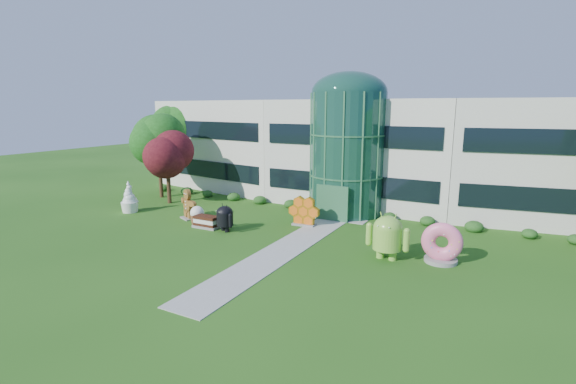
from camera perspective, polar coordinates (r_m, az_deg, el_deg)
The scene contains 14 objects.
ground at distance 24.98m, azimuth -2.03°, elevation -8.81°, with size 140.00×140.00×0.00m, color #215114.
building at distance 40.17m, azimuth 11.14°, elevation 5.59°, with size 46.00×15.00×9.30m, color beige, non-canonical shape.
atrium at distance 34.49m, azimuth 8.13°, elevation 5.15°, with size 6.00×6.00×9.80m, color #194738.
walkway at distance 26.61m, azimuth 0.17°, elevation -7.45°, with size 2.40×20.00×0.04m, color #9E9E93.
tree_red at distance 39.37m, azimuth -16.11°, elevation 2.81°, with size 4.00×4.00×6.00m, color #3F0C14, non-canonical shape.
trees_backdrop at distance 35.51m, azimuth 8.66°, elevation 4.18°, with size 52.00×8.00×8.40m, color #194D13, non-canonical shape.
android_green at distance 24.79m, azimuth 13.44°, elevation -5.59°, with size 2.68×1.79×3.04m, color #83C23E, non-canonical shape.
android_black at distance 29.88m, azimuth -8.64°, elevation -3.31°, with size 1.91×1.28×2.17m, color black, non-canonical shape.
donut at distance 25.29m, azimuth 20.32°, elevation -6.43°, with size 2.29×1.10×2.38m, color #F95E88, non-canonical shape.
gingerbread at distance 33.71m, azimuth -13.55°, elevation -1.59°, with size 2.61×1.00×2.41m, color brown, non-canonical shape.
ice_cream_sandwich at distance 31.12m, azimuth -11.08°, elevation -4.02°, with size 2.00×1.00×0.89m, color #32170B, non-canonical shape.
honeycomb at distance 31.01m, azimuth 2.21°, elevation -2.81°, with size 2.53×0.90×1.99m, color orange, non-canonical shape.
froyo at distance 37.29m, azimuth -20.90°, elevation -0.62°, with size 1.53×1.53×2.62m, color white, non-canonical shape.
cupcake at distance 32.31m, azimuth -12.30°, elevation -3.06°, with size 1.13×1.13×1.36m, color white, non-canonical shape.
Camera 1 is at (11.95, -20.13, 8.71)m, focal length 26.00 mm.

